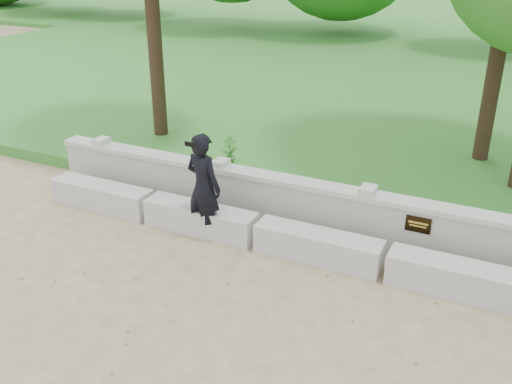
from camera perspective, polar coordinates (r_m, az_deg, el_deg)
ground at (r=6.85m, az=8.54°, el=-16.06°), size 80.00×80.00×0.00m
lawn at (r=19.57m, az=21.59°, el=10.12°), size 40.00×22.00×0.25m
concrete_bench at (r=8.23m, az=12.77°, el=-6.85°), size 11.90×0.45×0.45m
parapet_wall at (r=8.72m, az=14.05°, el=-3.31°), size 12.50×0.35×0.90m
man_main at (r=8.79m, az=-5.26°, el=0.52°), size 0.70×0.64×1.73m
shrub_a at (r=11.16m, az=-2.63°, el=4.18°), size 0.38×0.37×0.60m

